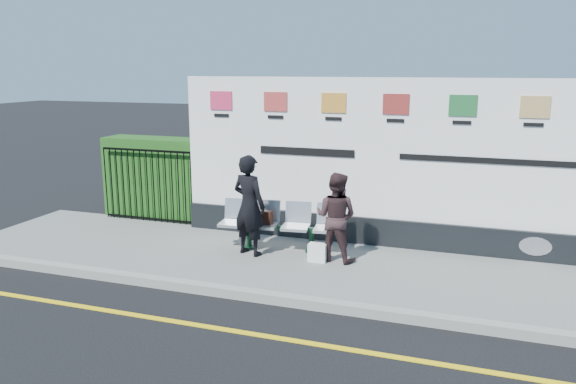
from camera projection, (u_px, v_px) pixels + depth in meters
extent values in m
plane|color=black|center=(302.00, 342.00, 6.87)|extent=(80.00, 80.00, 0.00)
cube|color=slate|center=(347.00, 269.00, 9.16)|extent=(14.00, 3.00, 0.12)
cube|color=gray|center=(323.00, 305.00, 7.78)|extent=(14.00, 0.18, 0.14)
cube|color=yellow|center=(302.00, 342.00, 6.87)|extent=(14.00, 0.10, 0.01)
cube|color=black|center=(391.00, 232.00, 10.19)|extent=(8.00, 0.30, 0.50)
cube|color=white|center=(395.00, 150.00, 9.86)|extent=(8.00, 0.14, 2.50)
cube|color=#205319|center=(159.00, 177.00, 12.06)|extent=(2.35, 0.70, 1.70)
imported|color=black|center=(249.00, 205.00, 9.56)|extent=(0.73, 0.58, 1.74)
imported|color=#352224|center=(336.00, 217.00, 9.29)|extent=(0.81, 0.68, 1.49)
cube|color=#32160E|center=(264.00, 217.00, 9.89)|extent=(0.32, 0.17, 0.24)
cube|color=white|center=(318.00, 253.00, 9.34)|extent=(0.30, 0.18, 0.30)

